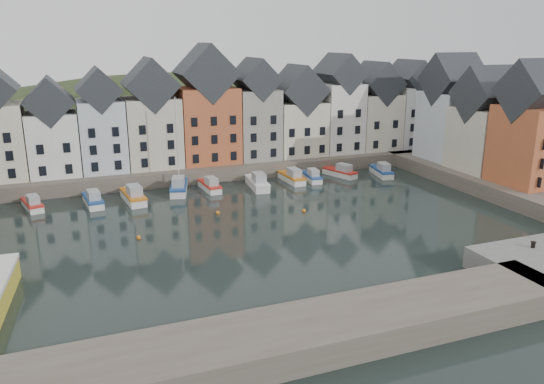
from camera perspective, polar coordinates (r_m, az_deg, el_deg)
ground at (r=58.09m, az=0.09°, el=-4.27°), size 260.00×260.00×0.00m
far_quay at (r=85.34m, az=-7.21°, el=2.96°), size 90.00×16.00×2.00m
right_quay at (r=80.45m, az=24.64°, el=0.78°), size 14.00×54.00×2.00m
near_wall at (r=35.94m, az=-2.22°, el=-16.25°), size 50.00×6.00×2.00m
hillside at (r=115.10m, az=-10.03°, el=-3.53°), size 153.60×70.40×64.00m
far_terrace at (r=82.82m, az=-4.88°, el=8.17°), size 72.37×8.16×17.78m
right_terrace at (r=81.79m, az=22.28°, el=6.96°), size 8.30×24.25×16.36m
mooring_buoys at (r=61.62m, az=-5.18°, el=-2.98°), size 20.50×5.50×0.50m
boat_a at (r=71.84m, az=-24.37°, el=-1.21°), size 3.00×5.71×2.10m
boat_b at (r=70.67m, az=-18.69°, el=-0.82°), size 2.51×6.19×2.31m
boat_c at (r=70.55m, az=-14.68°, el=-0.44°), size 2.81×6.97×2.61m
boat_d at (r=73.53m, az=-9.99°, el=0.58°), size 3.79×7.16×13.08m
boat_e at (r=74.10m, az=-6.69°, el=0.68°), size 2.17×5.86×2.21m
boat_f at (r=74.67m, az=-1.56°, el=1.00°), size 2.70×6.91×2.59m
boat_g at (r=77.94m, az=2.17°, el=1.59°), size 2.11×6.27×2.39m
boat_h at (r=78.88m, az=4.28°, el=1.67°), size 2.16×5.54×2.08m
boat_i at (r=81.79m, az=7.39°, el=2.13°), size 3.69×6.12×2.25m
boat_j at (r=83.34m, az=11.73°, el=2.21°), size 3.06×6.33×2.33m
mooring_bollard at (r=53.85m, az=26.28°, el=-5.07°), size 0.48×0.48×0.56m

